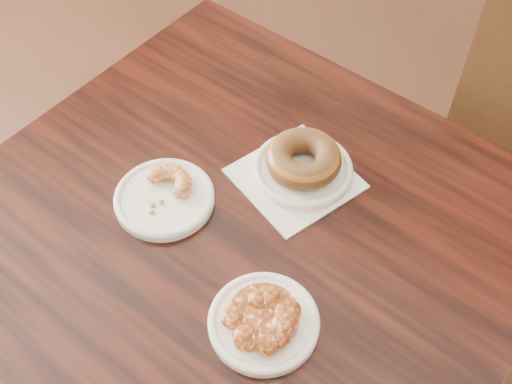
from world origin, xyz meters
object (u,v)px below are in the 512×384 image
Objects in this scene: apple_fritter at (264,315)px; cruller_fragment at (163,192)px; cafe_table at (237,344)px; glazed_donut at (304,159)px.

apple_fritter is 0.25m from cruller_fragment.
cafe_table is 0.44m from glazed_donut.
cruller_fragment is at bearing -171.75° from cafe_table.
cruller_fragment reaches higher than cafe_table.
glazed_donut reaches higher than cafe_table.
cafe_table is 6.98× the size of glazed_donut.
cafe_table is 9.23× the size of cruller_fragment.
apple_fritter is (0.09, -0.25, -0.01)m from glazed_donut.
glazed_donut is (0.03, 0.16, 0.41)m from cafe_table.
apple_fritter is at bearing -20.52° from cruller_fragment.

